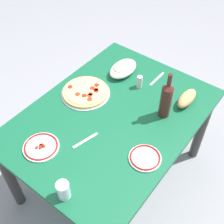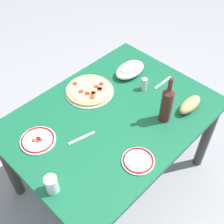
{
  "view_description": "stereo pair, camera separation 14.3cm",
  "coord_description": "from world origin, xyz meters",
  "views": [
    {
      "loc": [
        -0.98,
        -0.75,
        2.05
      ],
      "look_at": [
        0.0,
        0.0,
        0.74
      ],
      "focal_mm": 47.65,
      "sensor_mm": 36.0,
      "label": 1
    },
    {
      "loc": [
        -0.88,
        -0.86,
        2.05
      ],
      "look_at": [
        0.0,
        0.0,
        0.74
      ],
      "focal_mm": 47.65,
      "sensor_mm": 36.0,
      "label": 2
    }
  ],
  "objects": [
    {
      "name": "ground_plane",
      "position": [
        0.0,
        0.0,
        0.0
      ],
      "size": [
        8.0,
        8.0,
        0.0
      ],
      "primitive_type": "plane",
      "color": "gray",
      "rests_on": "ground"
    },
    {
      "name": "dining_table",
      "position": [
        0.0,
        0.0,
        0.6
      ],
      "size": [
        1.27,
        0.94,
        0.71
      ],
      "color": "#145938",
      "rests_on": "ground"
    },
    {
      "name": "pepperoni_pizza",
      "position": [
        0.05,
        0.26,
        0.72
      ],
      "size": [
        0.32,
        0.32,
        0.03
      ],
      "color": "#B7B7BC",
      "rests_on": "dining_table"
    },
    {
      "name": "baked_pasta_dish",
      "position": [
        0.37,
        0.19,
        0.75
      ],
      "size": [
        0.24,
        0.15,
        0.08
      ],
      "color": "white",
      "rests_on": "dining_table"
    },
    {
      "name": "wine_bottle",
      "position": [
        0.2,
        -0.25,
        0.84
      ],
      "size": [
        0.07,
        0.07,
        0.32
      ],
      "color": "#471E19",
      "rests_on": "dining_table"
    },
    {
      "name": "water_glass",
      "position": [
        -0.57,
        -0.14,
        0.76
      ],
      "size": [
        0.07,
        0.07,
        0.1
      ],
      "primitive_type": "cylinder",
      "color": "silver",
      "rests_on": "dining_table"
    },
    {
      "name": "side_plate_near",
      "position": [
        -0.44,
        0.16,
        0.72
      ],
      "size": [
        0.2,
        0.2,
        0.02
      ],
      "color": "white",
      "rests_on": "dining_table"
    },
    {
      "name": "side_plate_far",
      "position": [
        -0.14,
        -0.34,
        0.72
      ],
      "size": [
        0.18,
        0.18,
        0.02
      ],
      "color": "white",
      "rests_on": "dining_table"
    },
    {
      "name": "bread_loaf",
      "position": [
        0.38,
        -0.31,
        0.74
      ],
      "size": [
        0.19,
        0.08,
        0.07
      ],
      "primitive_type": "ellipsoid",
      "color": "tan",
      "rests_on": "dining_table"
    },
    {
      "name": "spice_shaker",
      "position": [
        0.32,
        0.02,
        0.75
      ],
      "size": [
        0.04,
        0.04,
        0.09
      ],
      "color": "silver",
      "rests_on": "dining_table"
    },
    {
      "name": "fork_left",
      "position": [
        -0.25,
        0.0,
        0.71
      ],
      "size": [
        0.17,
        0.06,
        0.0
      ],
      "primitive_type": "cube",
      "rotation": [
        0.0,
        0.0,
        2.89
      ],
      "color": "#B7B7BC",
      "rests_on": "dining_table"
    },
    {
      "name": "fork_right",
      "position": [
        0.46,
        -0.04,
        0.71
      ],
      "size": [
        0.17,
        0.02,
        0.0
      ],
      "primitive_type": "cube",
      "rotation": [
        0.0,
        0.0,
        3.13
      ],
      "color": "#B7B7BC",
      "rests_on": "dining_table"
    }
  ]
}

